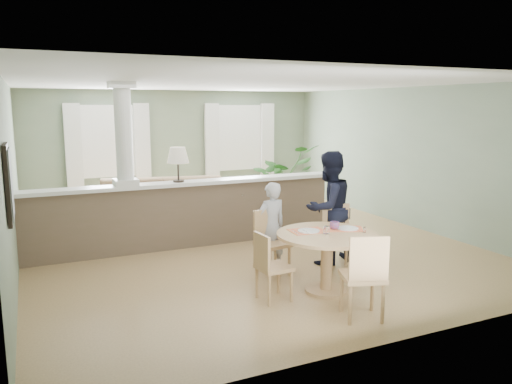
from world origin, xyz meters
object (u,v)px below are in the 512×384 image
chair_far_man (338,234)px  chair_side (269,264)px  houseplant (283,181)px  dining_table (327,245)px  child_person (271,226)px  man_person (329,208)px  sofa (163,203)px  chair_near (365,273)px  chair_far_boy (270,239)px

chair_far_man → chair_side: chair_far_man is taller
houseplant → chair_far_man: houseplant is taller
dining_table → chair_side: size_ratio=1.50×
dining_table → child_person: (-0.25, 1.08, 0.03)m
chair_side → man_person: (1.46, 0.98, 0.38)m
sofa → chair_side: sofa is taller
chair_near → child_person: 2.01m
chair_side → man_person: bearing=-59.5°
child_person → houseplant: bearing=-127.3°
houseplant → chair_far_boy: size_ratio=1.70×
child_person → chair_near: bearing=87.3°
chair_far_man → chair_near: 1.81m
dining_table → child_person: child_person is taller
chair_far_boy → chair_near: chair_near is taller
child_person → chair_far_boy: bearing=50.4°
sofa → chair_side: (0.21, -4.29, 0.01)m
dining_table → chair_near: size_ratio=1.28×
man_person → dining_table: bearing=42.9°
child_person → man_person: man_person is taller
chair_side → dining_table: bearing=-95.4°
dining_table → child_person: bearing=102.9°
houseplant → chair_near: bearing=-108.1°
houseplant → chair_near: (-1.66, -5.08, -0.22)m
dining_table → chair_far_man: size_ratio=1.36×
chair_near → man_person: size_ratio=0.58×
houseplant → child_person: bearing=-120.4°
child_person → chair_far_man: bearing=151.5°
man_person → chair_far_man: bearing=73.4°
chair_far_boy → chair_near: size_ratio=0.91×
sofa → chair_side: bearing=-74.3°
child_person → man_person: (0.92, -0.07, 0.21)m
chair_near → child_person: (-0.15, 2.00, 0.09)m
sofa → houseplant: houseplant is taller
sofa → dining_table: 4.43m
chair_far_boy → chair_far_man: 1.01m
chair_near → houseplant: bearing=-88.4°
houseplant → chair_far_boy: bearing=-120.5°
dining_table → houseplant: bearing=69.4°
dining_table → chair_near: 0.92m
houseplant → chair_side: (-2.36, -4.14, -0.30)m
chair_near → child_person: size_ratio=0.77×
chair_far_boy → child_person: (0.09, 0.14, 0.14)m
chair_far_boy → child_person: size_ratio=0.71×
chair_side → chair_far_boy: bearing=-29.9°
sofa → child_person: bearing=-63.9°
dining_table → man_person: 1.23m
sofa → child_person: (0.76, -3.23, 0.18)m
sofa → chair_far_boy: (0.67, -3.37, 0.04)m
houseplant → chair_side: bearing=-119.6°
dining_table → sofa: bearing=103.1°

